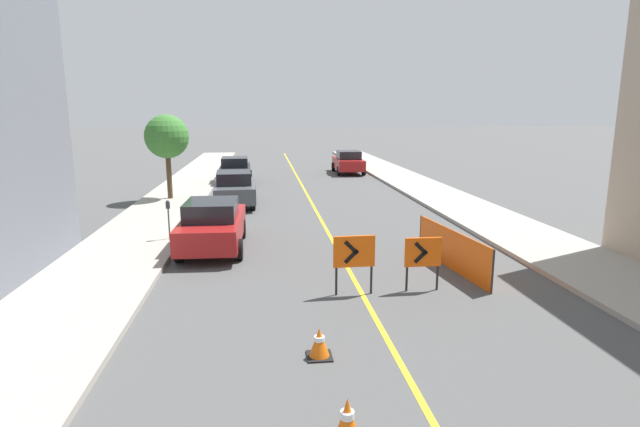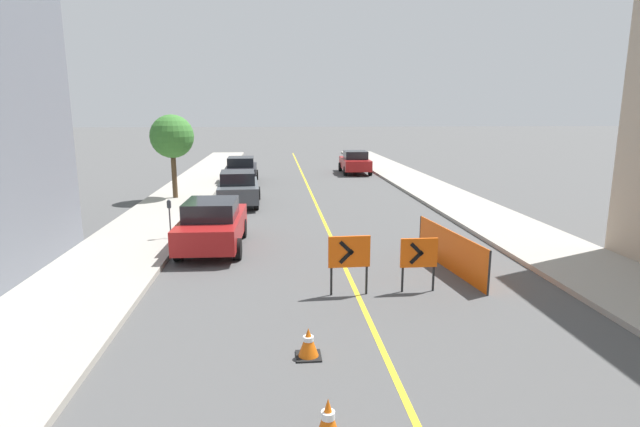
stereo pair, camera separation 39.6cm
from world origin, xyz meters
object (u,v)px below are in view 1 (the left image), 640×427
traffic_cone_fifth (347,421)px  arrow_barricade_primary (354,254)px  parked_car_opposite_side (348,162)px  parking_meter_near_curb (168,212)px  arrow_barricade_secondary (423,254)px  parked_car_curb_mid (234,188)px  traffic_cone_farthest (319,343)px  parked_car_curb_far (235,170)px  street_tree_left_near (167,137)px  parked_car_curb_near (213,225)px

traffic_cone_fifth → arrow_barricade_primary: (1.08, 5.39, 0.68)m
parked_car_opposite_side → parking_meter_near_curb: size_ratio=3.34×
arrow_barricade_secondary → parking_meter_near_curb: parking_meter_near_curb is taller
parked_car_curb_mid → parked_car_opposite_side: bearing=54.1°
arrow_barricade_secondary → parked_car_opposite_side: (2.23, 23.48, -0.11)m
arrow_barricade_primary → parking_meter_near_curb: parking_meter_near_curb is taller
traffic_cone_farthest → parked_car_opposite_side: parked_car_opposite_side is taller
parked_car_curb_far → parked_car_opposite_side: 8.71m
parked_car_curb_far → street_tree_left_near: (-2.85, -5.91, 2.30)m
parked_car_curb_near → parked_car_opposite_side: 20.57m
arrow_barricade_primary → arrow_barricade_secondary: size_ratio=1.08×
traffic_cone_fifth → parked_car_curb_near: bearing=105.0°
parked_car_opposite_side → parking_meter_near_curb: parked_car_opposite_side is taller
parked_car_opposite_side → street_tree_left_near: size_ratio=1.08×
traffic_cone_farthest → arrow_barricade_primary: 3.30m
traffic_cone_farthest → arrow_barricade_primary: size_ratio=0.38×
parked_car_curb_mid → street_tree_left_near: 4.19m
parked_car_curb_near → street_tree_left_near: 9.80m
parked_car_opposite_side → parking_meter_near_curb: 20.33m
arrow_barricade_primary → street_tree_left_near: bearing=114.2°
traffic_cone_fifth → arrow_barricade_secondary: 6.15m
traffic_cone_farthest → parked_car_curb_far: 22.58m
parked_car_curb_mid → parked_car_opposite_side: (7.35, 11.51, 0.00)m
parked_car_curb_near → parked_car_opposite_side: size_ratio=1.00×
traffic_cone_farthest → parked_car_curb_near: bearing=108.8°
street_tree_left_near → arrow_barricade_secondary: bearing=-58.3°
parked_car_curb_far → street_tree_left_near: bearing=-117.0°
traffic_cone_farthest → parked_car_curb_mid: parked_car_curb_mid is taller
parked_car_curb_far → arrow_barricade_secondary: bearing=-75.5°
arrow_barricade_primary → arrow_barricade_secondary: arrow_barricade_primary is taller
arrow_barricade_secondary → parked_car_opposite_side: size_ratio=0.31×
traffic_cone_farthest → parking_meter_near_curb: parking_meter_near_curb is taller
parked_car_curb_mid → parked_car_opposite_side: 13.65m
parking_meter_near_curb → street_tree_left_near: street_tree_left_near is taller
street_tree_left_near → parked_car_curb_far: bearing=64.2°
arrow_barricade_secondary → street_tree_left_near: 15.95m
arrow_barricade_secondary → parked_car_curb_mid: parked_car_curb_mid is taller
traffic_cone_fifth → parked_car_curb_far: bearing=96.1°
traffic_cone_fifth → street_tree_left_near: size_ratio=0.16×
arrow_barricade_secondary → parked_car_opposite_side: 23.59m
parked_car_curb_mid → parked_car_opposite_side: same height
arrow_barricade_primary → parking_meter_near_curb: 7.50m
parked_car_curb_near → traffic_cone_farthest: bearing=-69.7°
street_tree_left_near → parked_car_curb_near: bearing=-72.3°
parking_meter_near_curb → parked_car_curb_mid: bearing=74.8°
traffic_cone_farthest → parked_car_curb_near: size_ratio=0.13×
arrow_barricade_secondary → street_tree_left_near: bearing=121.2°
parked_car_curb_far → parked_car_opposite_side: bearing=27.0°
traffic_cone_farthest → parking_meter_near_curb: (-4.05, 8.39, 0.79)m
parking_meter_near_curb → street_tree_left_near: 8.48m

